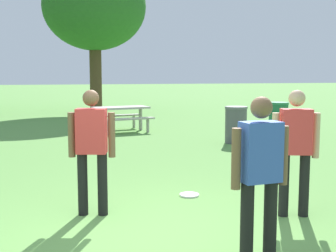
% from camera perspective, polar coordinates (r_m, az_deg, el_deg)
% --- Properties ---
extents(ground_plane, '(120.00, 120.00, 0.00)m').
position_cam_1_polar(ground_plane, '(5.26, -3.62, -13.97)').
color(ground_plane, '#609947').
extents(person_thrower, '(0.60, 0.30, 1.64)m').
position_cam_1_polar(person_thrower, '(5.93, -9.56, -2.23)').
color(person_thrower, black).
rests_on(person_thrower, ground).
extents(person_catcher, '(0.60, 0.30, 1.64)m').
position_cam_1_polar(person_catcher, '(6.03, 15.72, -2.26)').
color(person_catcher, black).
rests_on(person_catcher, ground).
extents(person_bystander, '(0.61, 0.27, 1.64)m').
position_cam_1_polar(person_bystander, '(4.45, 11.49, -5.34)').
color(person_bystander, black).
rests_on(person_bystander, ground).
extents(frisbee, '(0.30, 0.30, 0.03)m').
position_cam_1_polar(frisbee, '(6.95, 2.69, -8.64)').
color(frisbee, white).
rests_on(frisbee, ground).
extents(picnic_table_far, '(1.98, 1.78, 0.77)m').
position_cam_1_polar(picnic_table_far, '(14.22, -5.95, 1.59)').
color(picnic_table_far, '#B2ADA3').
rests_on(picnic_table_far, ground).
extents(trash_can_beside_table, '(0.59, 0.59, 0.96)m').
position_cam_1_polar(trash_can_beside_table, '(11.98, 8.53, 0.17)').
color(trash_can_beside_table, '#515156').
rests_on(trash_can_beside_table, ground).
extents(trash_can_further_along, '(0.59, 0.59, 0.96)m').
position_cam_1_polar(trash_can_further_along, '(13.85, 13.70, 0.96)').
color(trash_can_further_along, '#1E663D').
rests_on(trash_can_further_along, ground).
extents(tree_slender_mid, '(4.64, 4.64, 6.74)m').
position_cam_1_polar(tree_slender_mid, '(21.31, -9.24, 14.54)').
color(tree_slender_mid, '#4C3823').
rests_on(tree_slender_mid, ground).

